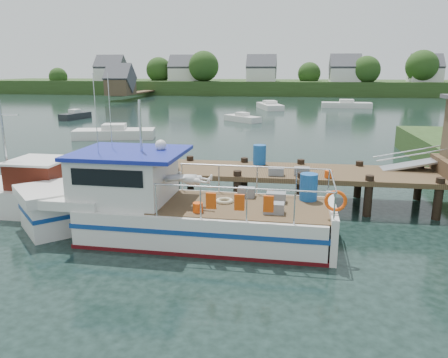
# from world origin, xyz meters

# --- Properties ---
(ground_plane) EXTENTS (160.00, 160.00, 0.00)m
(ground_plane) POSITION_xyz_m (0.00, 0.00, 0.00)
(ground_plane) COLOR black
(far_shore) EXTENTS (140.00, 42.55, 9.22)m
(far_shore) POSITION_xyz_m (0.01, 82.37, 2.10)
(far_shore) COLOR #2B451C
(far_shore) RESTS_ON ground
(dock) EXTENTS (16.60, 3.00, 4.78)m
(dock) POSITION_xyz_m (6.51, 0.01, 2.24)
(dock) COLOR #503C26
(dock) RESTS_ON ground
(lobster_boat) EXTENTS (11.28, 3.51, 5.37)m
(lobster_boat) POSITION_xyz_m (-2.51, -4.42, 0.97)
(lobster_boat) COLOR silver
(lobster_boat) RESTS_ON ground
(work_boat) EXTENTS (8.26, 2.62, 4.36)m
(work_boat) POSITION_xyz_m (-8.98, -2.60, 0.69)
(work_boat) COLOR silver
(work_boat) RESTS_ON ground
(moored_rowboat) EXTENTS (3.38, 3.77, 1.10)m
(moored_rowboat) POSITION_xyz_m (-7.06, 5.15, 0.41)
(moored_rowboat) COLOR #503C26
(moored_rowboat) RESTS_ON ground
(moored_far) EXTENTS (7.04, 2.57, 1.19)m
(moored_far) POSITION_xyz_m (9.36, 47.76, 0.44)
(moored_far) COLOR silver
(moored_far) RESTS_ON ground
(moored_a) EXTENTS (6.66, 3.49, 1.17)m
(moored_a) POSITION_xyz_m (-12.52, 15.45, 0.43)
(moored_a) COLOR silver
(moored_a) RESTS_ON ground
(moored_b) EXTENTS (4.30, 4.06, 0.98)m
(moored_b) POSITION_xyz_m (-3.61, 28.53, 0.36)
(moored_b) COLOR silver
(moored_b) RESTS_ON ground
(moored_d) EXTENTS (4.23, 7.26, 1.17)m
(moored_d) POSITION_xyz_m (-1.48, 43.92, 0.43)
(moored_d) COLOR silver
(moored_d) RESTS_ON ground
(moored_e) EXTENTS (2.25, 4.13, 1.08)m
(moored_e) POSITION_xyz_m (-22.32, 28.04, 0.40)
(moored_e) COLOR black
(moored_e) RESTS_ON ground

